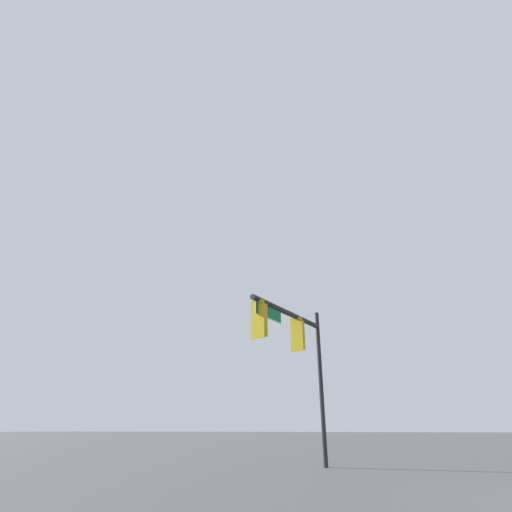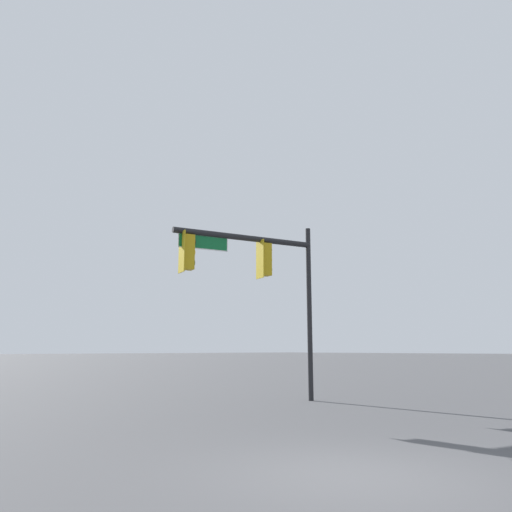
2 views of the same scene
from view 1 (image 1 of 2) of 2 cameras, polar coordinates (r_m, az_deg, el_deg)
signal_pole_near at (r=15.33m, az=5.30°, el=-11.60°), size 4.98×1.46×5.95m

